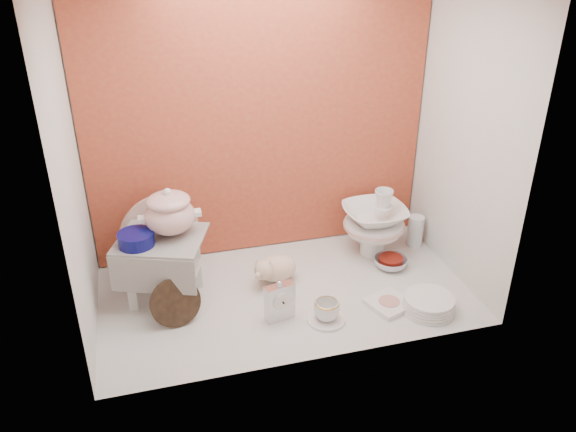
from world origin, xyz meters
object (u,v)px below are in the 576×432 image
porcelain_tower (374,222)px  dinner_plate_stack (429,304)px  floral_platter (160,234)px  mantel_clock (280,300)px  gold_rim_teacup (327,310)px  soup_tureen (169,211)px  blue_white_vase (148,252)px  step_stool (164,268)px  plush_pig (277,268)px  crystal_bowl (390,263)px

porcelain_tower → dinner_plate_stack: bearing=-84.6°
floral_platter → mantel_clock: bearing=-49.8°
dinner_plate_stack → gold_rim_teacup: bearing=173.9°
gold_rim_teacup → porcelain_tower: bearing=49.2°
mantel_clock → soup_tureen: bearing=129.1°
floral_platter → gold_rim_teacup: 0.96m
floral_platter → blue_white_vase: floral_platter is taller
soup_tureen → porcelain_tower: soup_tureen is taller
step_stool → dinner_plate_stack: size_ratio=1.56×
plush_pig → dinner_plate_stack: bearing=-46.4°
gold_rim_teacup → dinner_plate_stack: 0.50m
gold_rim_teacup → porcelain_tower: porcelain_tower is taller
mantel_clock → porcelain_tower: size_ratio=0.53×
floral_platter → crystal_bowl: bearing=-14.5°
step_stool → crystal_bowl: step_stool is taller
floral_platter → mantel_clock: size_ratio=2.08×
floral_platter → porcelain_tower: (1.13, -0.14, -0.02)m
soup_tureen → blue_white_vase: size_ratio=1.10×
mantel_clock → crystal_bowl: 0.74m
floral_platter → dinner_plate_stack: bearing=-30.7°
floral_platter → crystal_bowl: 1.22m
step_stool → gold_rim_teacup: (0.70, -0.38, -0.11)m
mantel_clock → gold_rim_teacup: size_ratio=1.70×
mantel_clock → crystal_bowl: size_ratio=1.15×
blue_white_vase → dinner_plate_stack: blue_white_vase is taller
soup_tureen → floral_platter: 0.34m
blue_white_vase → porcelain_tower: bearing=-5.8°
floral_platter → dinner_plate_stack: floral_platter is taller
plush_pig → blue_white_vase: bearing=146.5°
blue_white_vase → mantel_clock: (0.56, -0.56, -0.02)m
mantel_clock → dinner_plate_stack: 0.71m
floral_platter → plush_pig: floral_platter is taller
step_stool → soup_tureen: 0.29m
plush_pig → gold_rim_teacup: plush_pig is taller
porcelain_tower → plush_pig: bearing=-167.6°
mantel_clock → crystal_bowl: mantel_clock is taller
step_stool → gold_rim_teacup: step_stool is taller
blue_white_vase → plush_pig: (0.62, -0.25, -0.05)m
step_stool → crystal_bowl: 1.18m
floral_platter → mantel_clock: (0.48, -0.57, -0.11)m
soup_tureen → gold_rim_teacup: 0.86m
step_stool → soup_tureen: bearing=46.2°
mantel_clock → dinner_plate_stack: size_ratio=0.81×
crystal_bowl → step_stool: bearing=178.1°
mantel_clock → dinner_plate_stack: (0.70, -0.13, -0.06)m
mantel_clock → plush_pig: (0.07, 0.31, -0.03)m
dinner_plate_stack → step_stool: bearing=159.8°
mantel_clock → blue_white_vase: bearing=121.5°
gold_rim_teacup → mantel_clock: bearing=160.4°
plush_pig → porcelain_tower: (0.58, 0.13, 0.12)m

